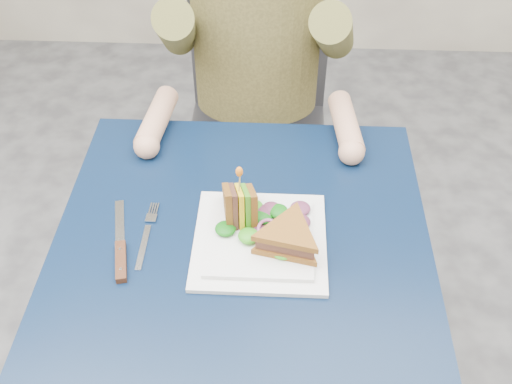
{
  "coord_description": "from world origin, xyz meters",
  "views": [
    {
      "loc": [
        0.07,
        -0.8,
        1.62
      ],
      "look_at": [
        0.03,
        0.04,
        0.82
      ],
      "focal_mm": 42.0,
      "sensor_mm": 36.0,
      "label": 1
    }
  ],
  "objects_px": {
    "table": "(242,262)",
    "sandwich_flat": "(288,238)",
    "knife": "(121,254)",
    "sandwich_upright": "(240,206)",
    "chair": "(258,102)",
    "plate": "(260,239)",
    "diner": "(256,6)",
    "fork": "(146,236)"
  },
  "relations": [
    {
      "from": "table",
      "to": "chair",
      "type": "xyz_separation_m",
      "value": [
        0.0,
        0.73,
        -0.11
      ]
    },
    {
      "from": "knife",
      "to": "sandwich_flat",
      "type": "bearing_deg",
      "value": 3.95
    },
    {
      "from": "chair",
      "to": "plate",
      "type": "height_order",
      "value": "chair"
    },
    {
      "from": "chair",
      "to": "knife",
      "type": "height_order",
      "value": "chair"
    },
    {
      "from": "plate",
      "to": "sandwich_upright",
      "type": "bearing_deg",
      "value": 132.37
    },
    {
      "from": "sandwich_upright",
      "to": "knife",
      "type": "height_order",
      "value": "sandwich_upright"
    },
    {
      "from": "sandwich_upright",
      "to": "fork",
      "type": "distance_m",
      "value": 0.2
    },
    {
      "from": "plate",
      "to": "knife",
      "type": "xyz_separation_m",
      "value": [
        -0.27,
        -0.05,
        -0.0
      ]
    },
    {
      "from": "sandwich_flat",
      "to": "plate",
      "type": "bearing_deg",
      "value": 155.56
    },
    {
      "from": "fork",
      "to": "knife",
      "type": "bearing_deg",
      "value": -128.8
    },
    {
      "from": "table",
      "to": "sandwich_upright",
      "type": "xyz_separation_m",
      "value": [
        -0.0,
        0.03,
        0.13
      ]
    },
    {
      "from": "chair",
      "to": "fork",
      "type": "bearing_deg",
      "value": -104.42
    },
    {
      "from": "diner",
      "to": "sandwich_flat",
      "type": "xyz_separation_m",
      "value": [
        0.09,
        -0.66,
        -0.14
      ]
    },
    {
      "from": "plate",
      "to": "sandwich_upright",
      "type": "distance_m",
      "value": 0.08
    },
    {
      "from": "diner",
      "to": "fork",
      "type": "xyz_separation_m",
      "value": [
        -0.19,
        -0.63,
        -0.18
      ]
    },
    {
      "from": "sandwich_flat",
      "to": "sandwich_upright",
      "type": "distance_m",
      "value": 0.12
    },
    {
      "from": "table",
      "to": "knife",
      "type": "bearing_deg",
      "value": -165.28
    },
    {
      "from": "table",
      "to": "plate",
      "type": "bearing_deg",
      "value": -20.01
    },
    {
      "from": "chair",
      "to": "fork",
      "type": "relative_size",
      "value": 5.19
    },
    {
      "from": "fork",
      "to": "table",
      "type": "bearing_deg",
      "value": 3.2
    },
    {
      "from": "table",
      "to": "diner",
      "type": "relative_size",
      "value": 1.01
    },
    {
      "from": "diner",
      "to": "plate",
      "type": "height_order",
      "value": "diner"
    },
    {
      "from": "diner",
      "to": "sandwich_upright",
      "type": "relative_size",
      "value": 5.41
    },
    {
      "from": "plate",
      "to": "sandwich_upright",
      "type": "xyz_separation_m",
      "value": [
        -0.04,
        0.05,
        0.05
      ]
    },
    {
      "from": "plate",
      "to": "sandwich_flat",
      "type": "xyz_separation_m",
      "value": [
        0.05,
        -0.02,
        0.04
      ]
    },
    {
      "from": "fork",
      "to": "sandwich_flat",
      "type": "bearing_deg",
      "value": -5.61
    },
    {
      "from": "table",
      "to": "sandwich_upright",
      "type": "bearing_deg",
      "value": 97.99
    },
    {
      "from": "sandwich_flat",
      "to": "knife",
      "type": "height_order",
      "value": "sandwich_flat"
    },
    {
      "from": "sandwich_upright",
      "to": "fork",
      "type": "bearing_deg",
      "value": -167.19
    },
    {
      "from": "diner",
      "to": "knife",
      "type": "distance_m",
      "value": 0.74
    },
    {
      "from": "diner",
      "to": "fork",
      "type": "relative_size",
      "value": 4.16
    },
    {
      "from": "chair",
      "to": "fork",
      "type": "distance_m",
      "value": 0.79
    },
    {
      "from": "plate",
      "to": "diner",
      "type": "bearing_deg",
      "value": 93.32
    },
    {
      "from": "table",
      "to": "sandwich_flat",
      "type": "bearing_deg",
      "value": -22.71
    },
    {
      "from": "sandwich_upright",
      "to": "fork",
      "type": "relative_size",
      "value": 0.77
    },
    {
      "from": "knife",
      "to": "chair",
      "type": "bearing_deg",
      "value": 73.74
    },
    {
      "from": "knife",
      "to": "sandwich_upright",
      "type": "bearing_deg",
      "value": 22.19
    },
    {
      "from": "sandwich_upright",
      "to": "knife",
      "type": "bearing_deg",
      "value": -157.81
    },
    {
      "from": "diner",
      "to": "knife",
      "type": "relative_size",
      "value": 3.4
    },
    {
      "from": "chair",
      "to": "knife",
      "type": "distance_m",
      "value": 0.85
    },
    {
      "from": "table",
      "to": "fork",
      "type": "relative_size",
      "value": 4.18
    },
    {
      "from": "table",
      "to": "chair",
      "type": "height_order",
      "value": "chair"
    }
  ]
}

